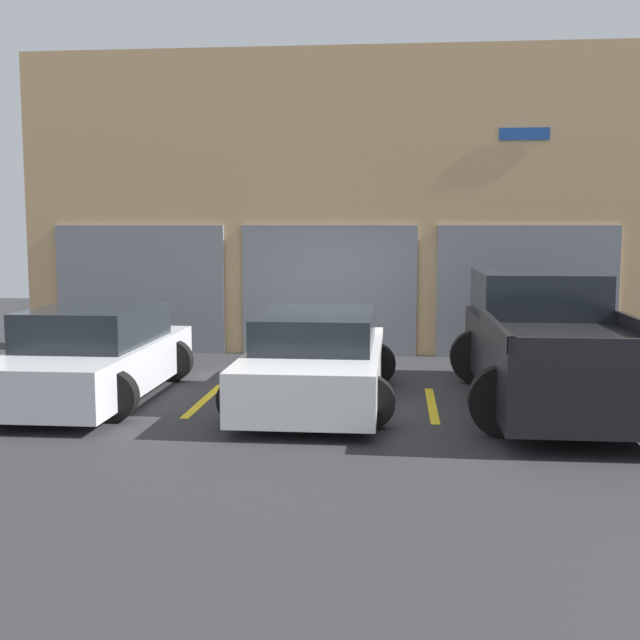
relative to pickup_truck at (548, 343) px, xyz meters
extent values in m
plane|color=#2D2D30|center=(-3.19, 0.93, -0.83)|extent=(28.00, 28.00, 0.00)
cube|color=tan|center=(-3.19, 4.23, 2.04)|extent=(12.25, 0.60, 5.75)
cube|color=slate|center=(-7.04, 3.89, 0.40)|extent=(3.31, 0.08, 2.46)
cube|color=slate|center=(-3.37, 3.89, 0.40)|extent=(3.31, 0.08, 2.46)
cube|color=slate|center=(0.30, 3.89, 0.40)|extent=(3.31, 0.08, 2.46)
cube|color=#1E4799|center=(0.18, 3.90, 3.27)|extent=(0.90, 0.03, 0.22)
cube|color=black|center=(0.00, -0.29, -0.16)|extent=(1.88, 5.15, 0.89)
cube|color=#1E2328|center=(0.00, 1.12, 0.61)|extent=(1.73, 2.32, 0.64)
cube|color=black|center=(-0.90, -1.45, 0.38)|extent=(0.08, 2.83, 0.18)
cube|color=black|center=(0.00, -2.83, 0.38)|extent=(1.88, 0.08, 0.18)
cylinder|color=black|center=(-0.83, 1.30, -0.41)|extent=(0.84, 0.22, 0.84)
cylinder|color=black|center=(0.83, 1.30, -0.41)|extent=(0.84, 0.22, 0.84)
cylinder|color=black|center=(-0.83, -1.89, -0.41)|extent=(0.84, 0.22, 0.84)
cube|color=white|center=(-3.19, -0.29, -0.37)|extent=(1.76, 4.35, 0.65)
cube|color=#1E2328|center=(-3.19, -0.18, 0.19)|extent=(1.55, 2.39, 0.46)
cylinder|color=black|center=(-3.95, 1.06, -0.51)|extent=(0.65, 0.22, 0.65)
cylinder|color=black|center=(-2.42, 1.06, -0.51)|extent=(0.65, 0.22, 0.65)
cylinder|color=black|center=(-3.95, -1.64, -0.51)|extent=(0.65, 0.22, 0.65)
cylinder|color=black|center=(-2.42, -1.64, -0.51)|extent=(0.65, 0.22, 0.65)
cube|color=silver|center=(-6.37, -0.29, -0.37)|extent=(1.71, 4.34, 0.63)
cube|color=#1E2328|center=(-6.37, -0.18, 0.21)|extent=(1.51, 2.39, 0.53)
cylinder|color=black|center=(-7.12, 1.05, -0.51)|extent=(0.65, 0.22, 0.65)
cylinder|color=black|center=(-5.63, 1.05, -0.51)|extent=(0.65, 0.22, 0.65)
cylinder|color=black|center=(-5.63, -1.64, -0.51)|extent=(0.65, 0.22, 0.65)
cube|color=gold|center=(-4.78, -0.29, -0.83)|extent=(0.12, 2.20, 0.01)
cube|color=gold|center=(-1.59, -0.29, -0.83)|extent=(0.12, 2.20, 0.01)
camera|label=1|loc=(-2.09, -11.18, 1.61)|focal=45.00mm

